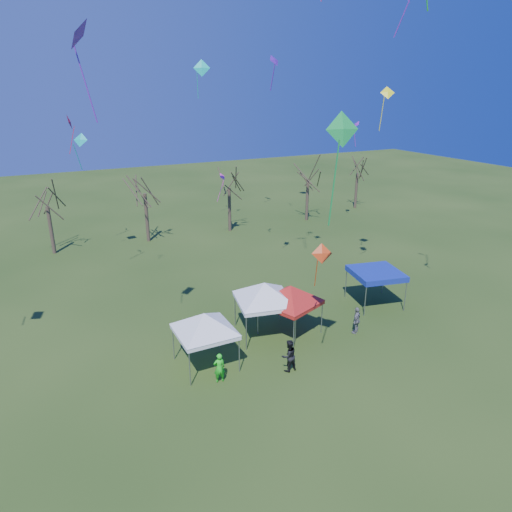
% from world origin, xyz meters
% --- Properties ---
extents(ground, '(140.00, 140.00, 0.00)m').
position_xyz_m(ground, '(0.00, 0.00, 0.00)').
color(ground, '#244014').
rests_on(ground, ground).
extents(tree_1, '(3.42, 3.42, 7.54)m').
position_xyz_m(tree_1, '(-10.77, 24.65, 5.79)').
color(tree_1, '#3D2D21').
rests_on(tree_1, ground).
extents(tree_2, '(3.71, 3.71, 8.18)m').
position_xyz_m(tree_2, '(-2.37, 24.38, 6.29)').
color(tree_2, '#3D2D21').
rests_on(tree_2, ground).
extents(tree_3, '(3.59, 3.59, 7.91)m').
position_xyz_m(tree_3, '(6.03, 24.04, 6.08)').
color(tree_3, '#3D2D21').
rests_on(tree_3, ground).
extents(tree_4, '(3.58, 3.58, 7.89)m').
position_xyz_m(tree_4, '(15.36, 24.00, 6.06)').
color(tree_4, '#3D2D21').
rests_on(tree_4, ground).
extents(tree_5, '(3.39, 3.39, 7.46)m').
position_xyz_m(tree_5, '(23.72, 26.07, 5.73)').
color(tree_5, '#3D2D21').
rests_on(tree_5, ground).
extents(tent_white_west, '(4.02, 4.02, 3.55)m').
position_xyz_m(tent_white_west, '(-4.85, 2.00, 2.86)').
color(tent_white_west, gray).
rests_on(tent_white_west, ground).
extents(tent_white_mid, '(4.28, 4.28, 3.85)m').
position_xyz_m(tent_white_mid, '(-0.59, 3.57, 3.10)').
color(tent_white_mid, gray).
rests_on(tent_white_mid, ground).
extents(tent_red, '(3.81, 3.81, 3.59)m').
position_xyz_m(tent_red, '(0.81, 2.96, 2.90)').
color(tent_red, gray).
rests_on(tent_red, ground).
extents(tent_blue, '(3.66, 3.66, 2.42)m').
position_xyz_m(tent_blue, '(7.98, 3.87, 2.23)').
color(tent_blue, gray).
rests_on(tent_blue, ground).
extents(person_green, '(0.62, 0.45, 1.59)m').
position_xyz_m(person_green, '(-4.75, 0.36, 0.79)').
color(person_green, '#22D923').
rests_on(person_green, ground).
extents(person_grey, '(1.04, 0.89, 1.68)m').
position_xyz_m(person_grey, '(4.41, 1.24, 0.84)').
color(person_grey, slate).
rests_on(person_grey, ground).
extents(person_dark, '(0.89, 0.72, 1.75)m').
position_xyz_m(person_dark, '(-1.19, -0.35, 0.88)').
color(person_dark, black).
rests_on(person_dark, ground).
extents(kite_22, '(1.09, 1.07, 2.75)m').
position_xyz_m(kite_22, '(4.68, 22.44, 5.89)').
color(kite_22, '#FF38BE').
rests_on(kite_22, ground).
extents(kite_2, '(0.72, 1.29, 3.11)m').
position_xyz_m(kite_2, '(-8.17, 22.92, 11.29)').
color(kite_2, red).
rests_on(kite_2, ground).
extents(kite_8, '(1.25, 1.55, 3.92)m').
position_xyz_m(kite_8, '(-9.22, 2.63, 15.73)').
color(kite_8, '#6418AD').
rests_on(kite_8, ground).
extents(kite_13, '(1.29, 1.17, 2.92)m').
position_xyz_m(kite_13, '(-7.82, 20.46, 10.09)').
color(kite_13, '#0CB4AA').
rests_on(kite_13, ground).
extents(kite_1, '(1.15, 0.86, 2.38)m').
position_xyz_m(kite_1, '(0.85, 0.10, 5.97)').
color(kite_1, red).
rests_on(kite_1, ground).
extents(kite_17, '(1.14, 0.97, 2.96)m').
position_xyz_m(kite_17, '(10.79, 7.59, 13.50)').
color(kite_17, '#F4F419').
rests_on(kite_17, ground).
extents(kite_11, '(1.30, 0.87, 2.80)m').
position_xyz_m(kite_11, '(0.95, 16.84, 15.24)').
color(kite_11, '#0ED5B8').
rests_on(kite_11, ground).
extents(kite_12, '(0.70, 0.91, 2.56)m').
position_xyz_m(kite_12, '(17.78, 19.46, 10.50)').
color(kite_12, purple).
rests_on(kite_12, ground).
extents(kite_5, '(1.33, 0.56, 4.23)m').
position_xyz_m(kite_5, '(-1.54, -4.16, 12.37)').
color(kite_5, green).
rests_on(kite_5, ground).
extents(kite_18, '(0.99, 0.86, 2.12)m').
position_xyz_m(kite_18, '(2.82, 8.97, 15.40)').
color(kite_18, '#5117A7').
rests_on(kite_18, ground).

